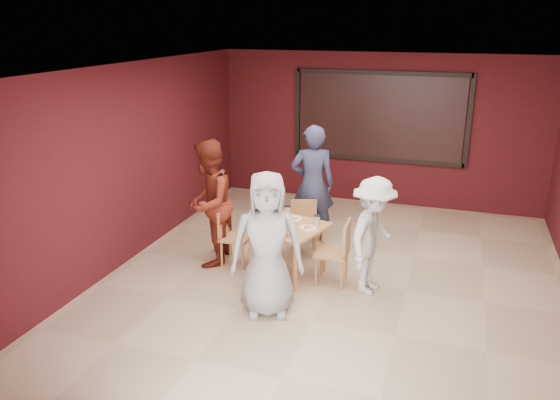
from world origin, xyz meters
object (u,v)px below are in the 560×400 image
(diner_front, at_px, (267,245))
(diner_back, at_px, (312,184))
(chair_back, at_px, (304,224))
(diner_left, at_px, (209,203))
(dining_table, at_px, (288,231))
(chair_front, at_px, (268,265))
(chair_right, at_px, (338,249))
(chair_left, at_px, (231,233))
(diner_right, at_px, (373,236))

(diner_front, relative_size, diner_back, 0.94)
(diner_back, bearing_deg, chair_back, 71.28)
(chair_back, distance_m, diner_front, 1.89)
(diner_left, bearing_deg, dining_table, 82.35)
(chair_front, relative_size, diner_left, 0.43)
(chair_right, bearing_deg, chair_back, 129.43)
(chair_left, relative_size, chair_right, 0.93)
(diner_left, bearing_deg, diner_right, 79.33)
(chair_left, height_order, diner_front, diner_front)
(dining_table, distance_m, chair_right, 0.72)
(dining_table, xyz_separation_m, chair_right, (0.71, -0.07, -0.13))
(diner_front, bearing_deg, chair_left, 110.45)
(chair_right, xyz_separation_m, diner_front, (-0.63, -0.99, 0.38))
(diner_back, bearing_deg, dining_table, 70.18)
(chair_back, height_order, diner_back, diner_back)
(chair_front, distance_m, diner_front, 0.57)
(diner_right, bearing_deg, diner_front, 143.34)
(chair_front, height_order, diner_left, diner_left)
(chair_left, bearing_deg, chair_back, 39.44)
(diner_front, distance_m, diner_left, 1.65)
(chair_right, height_order, diner_right, diner_right)
(dining_table, xyz_separation_m, diner_front, (0.08, -1.06, 0.25))
(chair_front, height_order, chair_left, chair_left)
(chair_left, bearing_deg, diner_right, -5.93)
(chair_back, bearing_deg, chair_left, -140.56)
(chair_back, height_order, diner_left, diner_left)
(chair_front, bearing_deg, diner_front, -72.66)
(dining_table, height_order, chair_back, dining_table)
(diner_back, distance_m, diner_left, 1.71)
(chair_back, bearing_deg, chair_right, -50.57)
(diner_back, height_order, diner_left, diner_back)
(chair_left, relative_size, diner_right, 0.53)
(dining_table, distance_m, diner_back, 1.30)
(chair_right, distance_m, diner_front, 1.23)
(diner_right, bearing_deg, diner_left, 99.38)
(chair_back, distance_m, diner_left, 1.47)
(chair_front, relative_size, diner_front, 0.44)
(dining_table, distance_m, chair_back, 0.80)
(chair_right, bearing_deg, chair_front, -139.35)
(chair_right, xyz_separation_m, diner_back, (-0.71, 1.33, 0.43))
(chair_back, relative_size, diner_front, 0.46)
(diner_right, bearing_deg, chair_front, 128.28)
(dining_table, relative_size, chair_back, 1.40)
(chair_front, height_order, diner_front, diner_front)
(dining_table, height_order, diner_left, diner_left)
(diner_front, bearing_deg, chair_right, 38.08)
(chair_right, bearing_deg, dining_table, 174.59)
(chair_left, bearing_deg, dining_table, -4.55)
(chair_back, distance_m, diner_right, 1.52)
(diner_front, bearing_deg, diner_back, 72.48)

